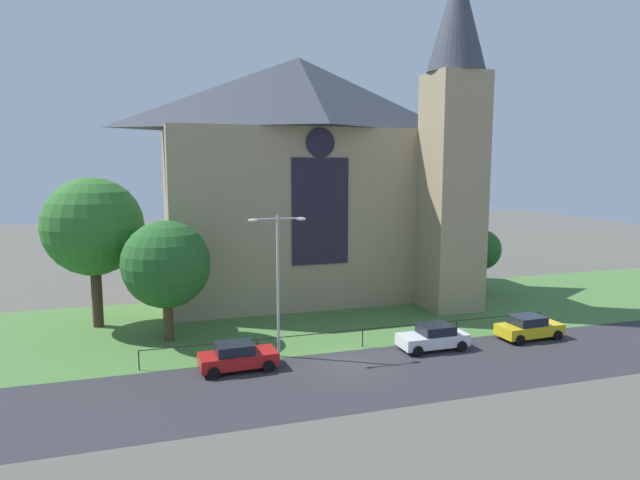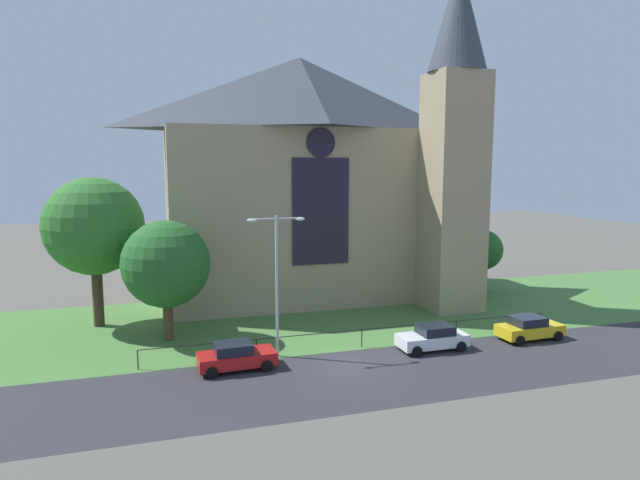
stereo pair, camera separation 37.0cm
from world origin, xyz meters
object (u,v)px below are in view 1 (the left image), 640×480
object	(u,v)px
streetlamp_near	(278,268)
parked_car_white	(433,337)
tree_left_far	(93,227)
parked_car_red	(237,357)
tree_right_far	(481,250)
tree_left_near	(166,265)
church_building	(310,176)
parked_car_yellow	(529,327)

from	to	relation	value
streetlamp_near	parked_car_white	bearing A→B (deg)	-9.54
tree_left_far	parked_car_red	distance (m)	15.00
tree_right_far	parked_car_white	xyz separation A→B (m)	(-11.72, -12.76, -2.96)
tree_left_near	streetlamp_near	bearing A→B (deg)	-39.56
church_building	parked_car_red	world-z (taller)	church_building
tree_left_near	streetlamp_near	world-z (taller)	streetlamp_near
church_building	parked_car_white	world-z (taller)	church_building
streetlamp_near	tree_left_near	bearing A→B (deg)	140.44
tree_right_far	tree_left_near	distance (m)	27.77
parked_car_red	parked_car_yellow	xyz separation A→B (m)	(18.83, -0.13, 0.00)
church_building	parked_car_red	bearing A→B (deg)	-119.08
tree_left_far	parked_car_red	world-z (taller)	tree_left_far
tree_right_far	tree_left_near	bearing A→B (deg)	-167.07
streetlamp_near	tree_left_far	bearing A→B (deg)	137.73
church_building	streetlamp_near	size ratio (longest dim) A/B	3.13
tree_left_far	parked_car_yellow	world-z (taller)	tree_left_far
church_building	streetlamp_near	xyz separation A→B (m)	(-6.09, -14.28, -5.00)
tree_right_far	church_building	bearing A→B (deg)	168.33
church_building	tree_left_near	xyz separation A→B (m)	(-12.14, -9.28, -5.34)
parked_car_red	parked_car_yellow	bearing A→B (deg)	-3.19
parked_car_yellow	parked_car_red	bearing A→B (deg)	177.34
tree_left_near	parked_car_white	distance (m)	17.18
tree_right_far	parked_car_yellow	size ratio (longest dim) A/B	1.30
tree_left_near	parked_car_yellow	size ratio (longest dim) A/B	1.81
tree_left_near	parked_car_white	bearing A→B (deg)	-23.16
parked_car_yellow	tree_left_near	bearing A→B (deg)	161.34
tree_left_far	church_building	bearing A→B (deg)	15.47
tree_left_near	tree_left_far	bearing A→B (deg)	134.48
tree_left_far	parked_car_white	bearing A→B (deg)	-29.40
streetlamp_near	parked_car_white	xyz separation A→B (m)	(9.28, -1.56, -4.53)
church_building	tree_left_near	distance (m)	16.19
parked_car_red	parked_car_white	world-z (taller)	same
tree_left_near	parked_car_red	bearing A→B (deg)	-62.02
streetlamp_near	parked_car_red	xyz separation A→B (m)	(-2.64, -1.42, -4.53)
tree_right_far	streetlamp_near	distance (m)	23.85
parked_car_red	parked_car_yellow	world-z (taller)	same
tree_right_far	parked_car_white	bearing A→B (deg)	-132.56
tree_left_far	streetlamp_near	size ratio (longest dim) A/B	1.25
tree_right_far	streetlamp_near	xyz separation A→B (m)	(-21.00, -11.20, 1.57)
tree_right_far	streetlamp_near	bearing A→B (deg)	-151.92
church_building	parked_car_yellow	world-z (taller)	church_building
parked_car_white	parked_car_yellow	distance (m)	6.92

